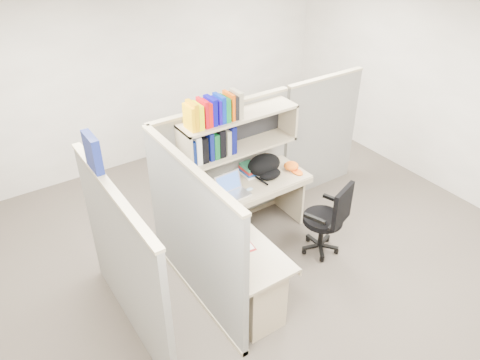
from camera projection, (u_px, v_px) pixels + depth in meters
ground at (266, 263)px, 5.36m from camera, size 6.00×6.00×0.00m
room_shell at (271, 137)px, 4.48m from camera, size 6.00×6.00×6.00m
cubicle at (216, 189)px, 5.01m from camera, size 3.79×1.84×1.95m
desk at (252, 262)px, 4.73m from camera, size 1.74×1.75×0.73m
laptop at (234, 187)px, 5.15m from camera, size 0.35×0.35×0.24m
backpack at (267, 167)px, 5.49m from camera, size 0.49×0.41×0.25m
orange_cap at (291, 166)px, 5.65m from camera, size 0.20×0.23×0.10m
snack_canister at (244, 230)px, 4.61m from camera, size 0.11×0.11×0.10m
tissue_box at (231, 258)px, 4.20m from camera, size 0.15×0.15×0.21m
mouse at (250, 189)px, 5.29m from camera, size 0.09×0.06×0.03m
paper_cup at (225, 179)px, 5.40m from camera, size 0.09×0.09×0.11m
book_stack at (249, 169)px, 5.56m from camera, size 0.19×0.25×0.12m
loose_paper at (240, 244)px, 4.52m from camera, size 0.22×0.28×0.00m
task_chair at (325, 229)px, 5.33m from camera, size 0.55×0.51×0.96m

